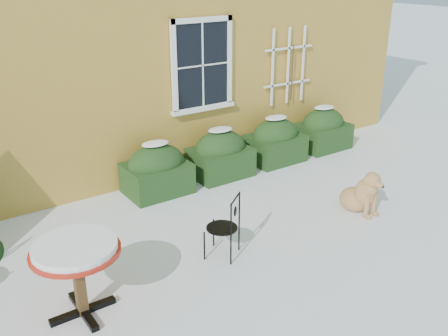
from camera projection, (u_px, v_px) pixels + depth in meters
ground at (266, 252)px, 6.75m from camera, size 80.00×80.00×0.00m
hedge_row at (249, 148)px, 9.41m from camera, size 4.95×0.80×0.91m
bistro_table at (76, 256)px, 5.29m from camera, size 0.96×0.96×0.89m
patio_chair_near at (225, 226)px, 6.53m from camera, size 0.54×0.54×0.88m
dog at (362, 195)px, 7.75m from camera, size 0.50×0.83×0.74m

